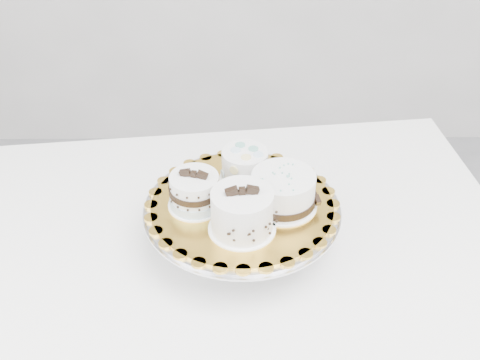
{
  "coord_description": "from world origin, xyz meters",
  "views": [
    {
      "loc": [
        0.09,
        -0.67,
        1.56
      ],
      "look_at": [
        0.09,
        0.18,
        0.92
      ],
      "focal_mm": 45.0,
      "sensor_mm": 36.0,
      "label": 1
    }
  ],
  "objects_px": {
    "table": "(220,267)",
    "cake_banded": "(195,192)",
    "cake_stand": "(242,218)",
    "cake_board": "(242,204)",
    "cake_dots": "(245,165)",
    "cake_ribbon": "(284,192)",
    "cake_swirl": "(242,213)"
  },
  "relations": [
    {
      "from": "cake_stand",
      "to": "cake_banded",
      "type": "relative_size",
      "value": 3.4
    },
    {
      "from": "cake_swirl",
      "to": "cake_dots",
      "type": "relative_size",
      "value": 1.08
    },
    {
      "from": "table",
      "to": "cake_stand",
      "type": "distance_m",
      "value": 0.16
    },
    {
      "from": "cake_swirl",
      "to": "cake_ribbon",
      "type": "xyz_separation_m",
      "value": [
        0.08,
        0.07,
        -0.01
      ]
    },
    {
      "from": "cake_stand",
      "to": "cake_board",
      "type": "xyz_separation_m",
      "value": [
        -0.0,
        0.0,
        0.03
      ]
    },
    {
      "from": "table",
      "to": "cake_board",
      "type": "height_order",
      "value": "cake_board"
    },
    {
      "from": "cake_board",
      "to": "cake_banded",
      "type": "relative_size",
      "value": 3.13
    },
    {
      "from": "table",
      "to": "cake_dots",
      "type": "xyz_separation_m",
      "value": [
        0.05,
        0.06,
        0.22
      ]
    },
    {
      "from": "cake_banded",
      "to": "cake_ribbon",
      "type": "distance_m",
      "value": 0.16
    },
    {
      "from": "table",
      "to": "cake_board",
      "type": "bearing_deg",
      "value": -28.78
    },
    {
      "from": "cake_board",
      "to": "cake_swirl",
      "type": "xyz_separation_m",
      "value": [
        -0.0,
        -0.07,
        0.04
      ]
    },
    {
      "from": "cake_ribbon",
      "to": "cake_dots",
      "type": "bearing_deg",
      "value": 117.35
    },
    {
      "from": "cake_board",
      "to": "cake_banded",
      "type": "xyz_separation_m",
      "value": [
        -0.09,
        -0.0,
        0.03
      ]
    },
    {
      "from": "cake_board",
      "to": "cake_banded",
      "type": "bearing_deg",
      "value": -177.16
    },
    {
      "from": "cake_ribbon",
      "to": "cake_swirl",
      "type": "bearing_deg",
      "value": -152.76
    },
    {
      "from": "cake_board",
      "to": "cake_dots",
      "type": "xyz_separation_m",
      "value": [
        0.01,
        0.08,
        0.04
      ]
    },
    {
      "from": "table",
      "to": "cake_banded",
      "type": "distance_m",
      "value": 0.22
    },
    {
      "from": "cake_stand",
      "to": "cake_dots",
      "type": "xyz_separation_m",
      "value": [
        0.01,
        0.08,
        0.07
      ]
    },
    {
      "from": "cake_swirl",
      "to": "cake_board",
      "type": "bearing_deg",
      "value": 83.17
    },
    {
      "from": "cake_stand",
      "to": "cake_dots",
      "type": "relative_size",
      "value": 3.33
    },
    {
      "from": "table",
      "to": "cake_ribbon",
      "type": "relative_size",
      "value": 8.92
    },
    {
      "from": "table",
      "to": "cake_stand",
      "type": "height_order",
      "value": "cake_stand"
    },
    {
      "from": "cake_stand",
      "to": "cake_board",
      "type": "height_order",
      "value": "cake_board"
    },
    {
      "from": "cake_board",
      "to": "cake_ribbon",
      "type": "relative_size",
      "value": 2.39
    },
    {
      "from": "table",
      "to": "cake_dots",
      "type": "relative_size",
      "value": 11.44
    },
    {
      "from": "cake_board",
      "to": "cake_ribbon",
      "type": "distance_m",
      "value": 0.08
    },
    {
      "from": "table",
      "to": "cake_swirl",
      "type": "height_order",
      "value": "cake_swirl"
    },
    {
      "from": "cake_banded",
      "to": "table",
      "type": "bearing_deg",
      "value": 43.77
    },
    {
      "from": "table",
      "to": "cake_dots",
      "type": "height_order",
      "value": "cake_dots"
    },
    {
      "from": "cake_swirl",
      "to": "cake_ribbon",
      "type": "relative_size",
      "value": 0.84
    },
    {
      "from": "cake_dots",
      "to": "cake_stand",
      "type": "bearing_deg",
      "value": -94.3
    },
    {
      "from": "cake_board",
      "to": "cake_dots",
      "type": "distance_m",
      "value": 0.08
    }
  ]
}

